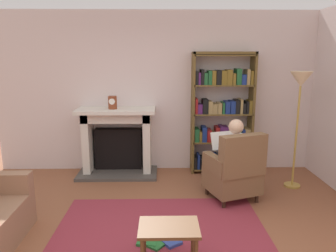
{
  "coord_description": "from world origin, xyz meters",
  "views": [
    {
      "loc": [
        0.02,
        -2.96,
        1.94
      ],
      "look_at": [
        0.1,
        1.2,
        1.05
      ],
      "focal_mm": 34.3,
      "sensor_mm": 36.0,
      "label": 1
    }
  ],
  "objects_px": {
    "fireplace": "(118,139)",
    "mantel_clock": "(113,103)",
    "bookshelf": "(222,115)",
    "floor_lamp": "(300,90)",
    "seated_reader": "(231,155)",
    "armchair_reading": "(235,171)",
    "side_table": "(169,232)"
  },
  "relations": [
    {
      "from": "seated_reader",
      "to": "floor_lamp",
      "type": "distance_m",
      "value": 1.4
    },
    {
      "from": "bookshelf",
      "to": "floor_lamp",
      "type": "bearing_deg",
      "value": -35.41
    },
    {
      "from": "bookshelf",
      "to": "floor_lamp",
      "type": "xyz_separation_m",
      "value": [
        0.98,
        -0.7,
        0.49
      ]
    },
    {
      "from": "fireplace",
      "to": "bookshelf",
      "type": "height_order",
      "value": "bookshelf"
    },
    {
      "from": "floor_lamp",
      "to": "fireplace",
      "type": "bearing_deg",
      "value": 166.44
    },
    {
      "from": "seated_reader",
      "to": "floor_lamp",
      "type": "xyz_separation_m",
      "value": [
        1.05,
        0.35,
        0.86
      ]
    },
    {
      "from": "bookshelf",
      "to": "seated_reader",
      "type": "xyz_separation_m",
      "value": [
        -0.06,
        -1.05,
        -0.37
      ]
    },
    {
      "from": "bookshelf",
      "to": "side_table",
      "type": "distance_m",
      "value": 2.84
    },
    {
      "from": "side_table",
      "to": "floor_lamp",
      "type": "height_order",
      "value": "floor_lamp"
    },
    {
      "from": "bookshelf",
      "to": "seated_reader",
      "type": "bearing_deg",
      "value": -93.39
    },
    {
      "from": "mantel_clock",
      "to": "bookshelf",
      "type": "height_order",
      "value": "bookshelf"
    },
    {
      "from": "armchair_reading",
      "to": "side_table",
      "type": "relative_size",
      "value": 1.73
    },
    {
      "from": "armchair_reading",
      "to": "floor_lamp",
      "type": "xyz_separation_m",
      "value": [
        1.01,
        0.47,
        1.06
      ]
    },
    {
      "from": "mantel_clock",
      "to": "seated_reader",
      "type": "height_order",
      "value": "mantel_clock"
    },
    {
      "from": "fireplace",
      "to": "seated_reader",
      "type": "height_order",
      "value": "seated_reader"
    },
    {
      "from": "mantel_clock",
      "to": "seated_reader",
      "type": "xyz_separation_m",
      "value": [
        1.75,
        -0.92,
        -0.61
      ]
    },
    {
      "from": "bookshelf",
      "to": "mantel_clock",
      "type": "bearing_deg",
      "value": -175.74
    },
    {
      "from": "bookshelf",
      "to": "armchair_reading",
      "type": "xyz_separation_m",
      "value": [
        -0.02,
        -1.16,
        -0.56
      ]
    },
    {
      "from": "mantel_clock",
      "to": "armchair_reading",
      "type": "relative_size",
      "value": 0.21
    },
    {
      "from": "seated_reader",
      "to": "mantel_clock",
      "type": "bearing_deg",
      "value": -47.2
    },
    {
      "from": "fireplace",
      "to": "mantel_clock",
      "type": "relative_size",
      "value": 6.32
    },
    {
      "from": "side_table",
      "to": "armchair_reading",
      "type": "bearing_deg",
      "value": 56.99
    },
    {
      "from": "seated_reader",
      "to": "side_table",
      "type": "xyz_separation_m",
      "value": [
        -0.89,
        -1.55,
        -0.26
      ]
    },
    {
      "from": "fireplace",
      "to": "armchair_reading",
      "type": "bearing_deg",
      "value": -32.95
    },
    {
      "from": "mantel_clock",
      "to": "armchair_reading",
      "type": "bearing_deg",
      "value": -29.92
    },
    {
      "from": "armchair_reading",
      "to": "seated_reader",
      "type": "height_order",
      "value": "seated_reader"
    },
    {
      "from": "mantel_clock",
      "to": "fireplace",
      "type": "bearing_deg",
      "value": 63.53
    },
    {
      "from": "fireplace",
      "to": "floor_lamp",
      "type": "height_order",
      "value": "floor_lamp"
    },
    {
      "from": "bookshelf",
      "to": "armchair_reading",
      "type": "distance_m",
      "value": 1.29
    },
    {
      "from": "bookshelf",
      "to": "side_table",
      "type": "relative_size",
      "value": 3.63
    },
    {
      "from": "fireplace",
      "to": "floor_lamp",
      "type": "relative_size",
      "value": 0.75
    },
    {
      "from": "mantel_clock",
      "to": "armchair_reading",
      "type": "xyz_separation_m",
      "value": [
        1.79,
        -1.03,
        -0.8
      ]
    }
  ]
}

